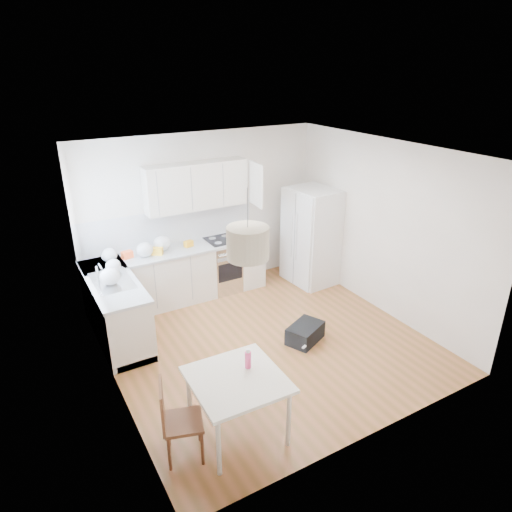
{
  "coord_description": "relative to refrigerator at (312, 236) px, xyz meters",
  "views": [
    {
      "loc": [
        -2.9,
        -4.75,
        3.71
      ],
      "look_at": [
        0.07,
        0.4,
        1.17
      ],
      "focal_mm": 32.0,
      "sensor_mm": 36.0,
      "label": 1
    }
  ],
  "objects": [
    {
      "name": "ceiling",
      "position": [
        -1.75,
        -1.31,
        1.84
      ],
      "size": [
        4.2,
        4.2,
        0.0
      ],
      "primitive_type": "plane",
      "rotation": [
        3.14,
        0.0,
        0.0
      ],
      "color": "white",
      "rests_on": "wall_back"
    },
    {
      "name": "wall_left",
      "position": [
        -3.85,
        -1.31,
        0.49
      ],
      "size": [
        0.0,
        4.2,
        4.2
      ],
      "primitive_type": "plane",
      "rotation": [
        1.57,
        0.0,
        1.57
      ],
      "color": "beige",
      "rests_on": "floor"
    },
    {
      "name": "snack_red",
      "position": [
        -3.15,
        0.52,
        0.12
      ],
      "size": [
        0.18,
        0.14,
        0.11
      ],
      "primitive_type": "cube",
      "rotation": [
        0.0,
        0.0,
        0.22
      ],
      "color": "#C84119",
      "rests_on": "counter_back"
    },
    {
      "name": "drink_bottle",
      "position": [
        -2.74,
        -2.58,
        -0.01
      ],
      "size": [
        0.07,
        0.07,
        0.23
      ],
      "primitive_type": "cylinder",
      "rotation": [
        0.0,
        0.0,
        -0.11
      ],
      "color": "#DE3D76",
      "rests_on": "dining_table"
    },
    {
      "name": "backsplash_left",
      "position": [
        -3.84,
        -0.11,
        0.35
      ],
      "size": [
        0.01,
        1.8,
        0.58
      ],
      "primitive_type": "cube",
      "color": "white",
      "rests_on": "wall_left"
    },
    {
      "name": "range_oven",
      "position": [
        -1.55,
        0.49,
        -0.42
      ],
      "size": [
        0.5,
        0.61,
        0.88
      ],
      "primitive_type": null,
      "color": "silver",
      "rests_on": "floor"
    },
    {
      "name": "grocery_bag_e",
      "position": [
        -3.59,
        -0.27,
        0.18
      ],
      "size": [
        0.27,
        0.23,
        0.25
      ],
      "primitive_type": "ellipsoid",
      "color": "silver",
      "rests_on": "counter_left"
    },
    {
      "name": "snack_orange",
      "position": [
        -2.14,
        0.49,
        0.11
      ],
      "size": [
        0.16,
        0.12,
        0.1
      ],
      "primitive_type": "cube",
      "rotation": [
        0.0,
        0.0,
        0.25
      ],
      "color": "orange",
      "rests_on": "counter_back"
    },
    {
      "name": "snack_yellow",
      "position": [
        -2.7,
        0.42,
        0.12
      ],
      "size": [
        0.19,
        0.18,
        0.11
      ],
      "primitive_type": "cube",
      "rotation": [
        0.0,
        0.0,
        -0.56
      ],
      "color": "yellow",
      "rests_on": "counter_back"
    },
    {
      "name": "refrigerator",
      "position": [
        0.0,
        0.0,
        0.0
      ],
      "size": [
        0.88,
        0.91,
        1.72
      ],
      "primitive_type": null,
      "rotation": [
        0.0,
        0.0,
        0.06
      ],
      "color": "white",
      "rests_on": "floor"
    },
    {
      "name": "grocery_bag_d",
      "position": [
        -3.45,
        0.13,
        0.16
      ],
      "size": [
        0.21,
        0.18,
        0.19
      ],
      "primitive_type": "ellipsoid",
      "color": "silver",
      "rests_on": "counter_back"
    },
    {
      "name": "floor",
      "position": [
        -1.75,
        -1.31,
        -0.86
      ],
      "size": [
        4.2,
        4.2,
        0.0
      ],
      "primitive_type": "plane",
      "color": "brown",
      "rests_on": "ground"
    },
    {
      "name": "pendant_lamp",
      "position": [
        -2.77,
        -2.65,
        1.32
      ],
      "size": [
        0.5,
        0.5,
        0.31
      ],
      "primitive_type": "cylinder",
      "rotation": [
        0.0,
        0.0,
        0.34
      ],
      "color": "#C2B695",
      "rests_on": "ceiling"
    },
    {
      "name": "wall_back",
      "position": [
        -1.75,
        0.79,
        0.49
      ],
      "size": [
        4.2,
        0.0,
        4.2
      ],
      "primitive_type": "plane",
      "rotation": [
        1.57,
        0.0,
        0.0
      ],
      "color": "beige",
      "rests_on": "floor"
    },
    {
      "name": "dining_table",
      "position": [
        -2.92,
        -2.68,
        -0.2
      ],
      "size": [
        0.95,
        0.95,
        0.73
      ],
      "rotation": [
        0.0,
        0.0,
        -0.03
      ],
      "color": "beige",
      "rests_on": "floor"
    },
    {
      "name": "window_glassblock",
      "position": [
        -3.83,
        -0.16,
        0.89
      ],
      "size": [
        0.02,
        1.0,
        1.0
      ],
      "primitive_type": "cube",
      "color": "#BFE0F9",
      "rests_on": "wall_left"
    },
    {
      "name": "dining_chair",
      "position": [
        -3.52,
        -2.67,
        -0.41
      ],
      "size": [
        0.47,
        0.47,
        0.9
      ],
      "primitive_type": null,
      "rotation": [
        0.0,
        0.0,
        -0.31
      ],
      "color": "#492E16",
      "rests_on": "floor"
    },
    {
      "name": "backsplash_back",
      "position": [
        -2.35,
        0.78,
        0.35
      ],
      "size": [
        3.0,
        0.01,
        0.58
      ],
      "primitive_type": "cube",
      "color": "white",
      "rests_on": "wall_back"
    },
    {
      "name": "wall_right",
      "position": [
        0.35,
        -1.31,
        0.49
      ],
      "size": [
        0.0,
        4.2,
        4.2
      ],
      "primitive_type": "plane",
      "rotation": [
        1.57,
        0.0,
        -1.57
      ],
      "color": "beige",
      "rests_on": "floor"
    },
    {
      "name": "cabinets_back",
      "position": [
        -2.35,
        0.49,
        -0.42
      ],
      "size": [
        3.0,
        0.6,
        0.88
      ],
      "primitive_type": "cube",
      "color": "beige",
      "rests_on": "floor"
    },
    {
      "name": "grocery_bag_c",
      "position": [
        -2.57,
        0.54,
        0.19
      ],
      "size": [
        0.28,
        0.24,
        0.25
      ],
      "primitive_type": "ellipsoid",
      "color": "silver",
      "rests_on": "counter_back"
    },
    {
      "name": "counter_back",
      "position": [
        -2.35,
        0.49,
        0.04
      ],
      "size": [
        3.02,
        0.64,
        0.04
      ],
      "primitive_type": "cube",
      "color": "#A3A6A8",
      "rests_on": "cabinets_back"
    },
    {
      "name": "grocery_bag_b",
      "position": [
        -2.89,
        0.43,
        0.18
      ],
      "size": [
        0.26,
        0.22,
        0.23
      ],
      "primitive_type": "ellipsoid",
      "color": "silver",
      "rests_on": "counter_back"
    },
    {
      "name": "counter_left",
      "position": [
        -3.55,
        -0.11,
        0.04
      ],
      "size": [
        0.64,
        1.82,
        0.04
      ],
      "primitive_type": "cube",
      "color": "#A3A6A8",
      "rests_on": "cabinets_left"
    },
    {
      "name": "upper_cabinets",
      "position": [
        -1.9,
        0.63,
        1.02
      ],
      "size": [
        1.7,
        0.32,
        0.75
      ],
      "primitive_type": "cube",
      "color": "beige",
      "rests_on": "wall_back"
    },
    {
      "name": "gym_bag",
      "position": [
        -1.25,
        -1.58,
        -0.73
      ],
      "size": [
        0.65,
        0.55,
        0.25
      ],
      "primitive_type": "cube",
      "rotation": [
        0.0,
        0.0,
        0.43
      ],
      "color": "black",
      "rests_on": "floor"
    },
    {
      "name": "grocery_bag_a",
      "position": [
        -3.41,
        0.52,
        0.17
      ],
      "size": [
        0.24,
        0.2,
        0.21
      ],
      "primitive_type": "ellipsoid",
      "color": "silver",
      "rests_on": "counter_back"
    },
    {
      "name": "sink",
      "position": [
        -3.55,
        -0.16,
        0.06
      ],
      "size": [
        0.5,
        0.8,
        0.16
      ],
      "primitive_type": null,
      "color": "silver",
      "rests_on": "counter_left"
    },
    {
      "name": "cabinets_left",
      "position": [
        -3.55,
        -0.11,
        -0.42
      ],
      "size": [
        0.6,
        1.8,
        0.88
      ],
      "primitive_type": "cube",
      "color": "beige",
      "rests_on": "floor"
    }
  ]
}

